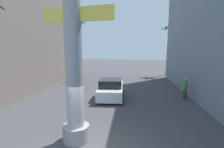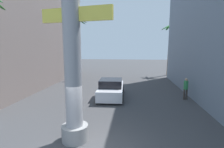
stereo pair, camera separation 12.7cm
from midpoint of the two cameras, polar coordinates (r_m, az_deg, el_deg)
name	(u,v)px [view 1 (the left image)]	position (r m, az deg, el deg)	size (l,w,h in m)	color
ground_plane	(116,91)	(16.74, 1.09, -5.55)	(90.89, 90.89, 0.00)	#424244
building_left	(21,30)	(22.22, -27.74, 12.46)	(7.17, 20.97, 11.91)	slate
neon_sign_pole	(73,21)	(7.53, -13.21, 16.64)	(3.46, 1.17, 10.79)	#9E9EA3
street_lamp	(214,40)	(12.67, 30.21, 9.53)	(2.19, 0.28, 7.64)	#59595E
car_lead	(111,89)	(14.57, -0.60, -4.85)	(2.22, 4.74, 1.56)	black
palm_tree_near_right	(224,26)	(12.95, 32.41, 12.98)	(2.86, 2.65, 9.36)	brown
palm_tree_far_left	(75,37)	(25.93, -12.06, 11.70)	(3.36, 3.37, 8.36)	brown
palm_tree_far_right	(168,42)	(27.23, 17.75, 9.82)	(2.44, 2.44, 7.36)	brown
pedestrian_mid_right	(185,87)	(15.03, 22.61, -3.94)	(0.39, 0.39, 1.72)	#3F3833
pedestrian_far_left	(70,73)	(22.01, -13.83, 0.34)	(0.44, 0.44, 1.76)	#1E233F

